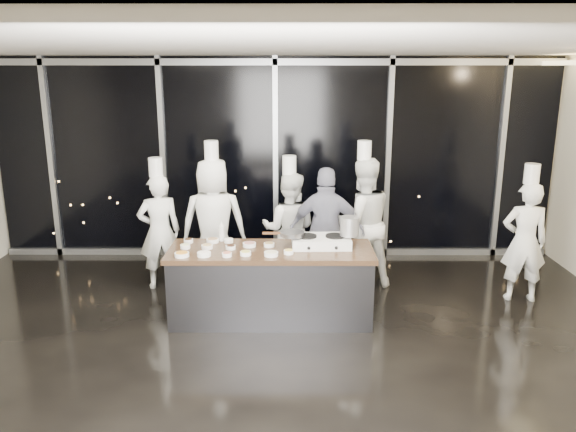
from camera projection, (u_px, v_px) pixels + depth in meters
name	position (u px, v px, depth m)	size (l,w,h in m)	color
ground	(269.00, 354.00, 6.08)	(9.00, 9.00, 0.00)	black
room_shell	(285.00, 147.00, 5.52)	(9.02, 7.02, 3.21)	beige
window_wall	(276.00, 159.00, 9.00)	(8.90, 0.11, 3.20)	black
demo_counter	(271.00, 284.00, 6.84)	(2.46, 0.86, 0.90)	#333338
stove	(321.00, 241.00, 6.82)	(0.72, 0.47, 0.14)	silver
frying_pan	(291.00, 234.00, 6.77)	(0.51, 0.30, 0.05)	slate
stock_pot	(350.00, 226.00, 6.77)	(0.23, 0.23, 0.23)	#AAAAAC
prep_bowls	(227.00, 248.00, 6.68)	(1.37, 0.71, 0.05)	white
squeeze_bottle	(222.00, 231.00, 7.03)	(0.07, 0.07, 0.26)	silver
chef_far_left	(160.00, 230.00, 7.78)	(0.68, 0.56, 1.84)	white
chef_left	(214.00, 223.00, 7.79)	(0.95, 0.67, 2.07)	white
chef_center	(289.00, 229.00, 7.88)	(0.86, 0.71, 1.85)	white
guest	(327.00, 231.00, 7.57)	(1.07, 0.55, 1.74)	#16183D
chef_right	(362.00, 222.00, 7.80)	(1.03, 0.89, 2.06)	white
chef_side	(524.00, 240.00, 7.33)	(0.62, 0.43, 1.84)	white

